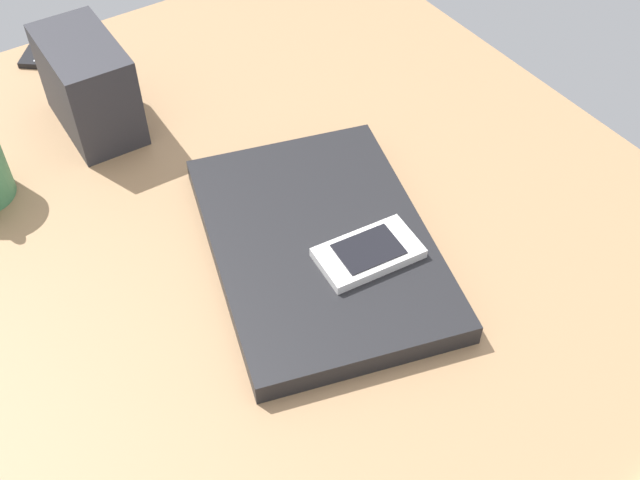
{
  "coord_description": "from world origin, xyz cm",
  "views": [
    {
      "loc": [
        44.01,
        -33.53,
        65.78
      ],
      "look_at": [
        -2.94,
        -2.61,
        5.0
      ],
      "focal_mm": 43.47,
      "sensor_mm": 36.0,
      "label": 1
    }
  ],
  "objects": [
    {
      "name": "cell_phone_on_laptop",
      "position": [
        2.21,
        -0.38,
        6.16
      ],
      "size": [
        6.94,
        11.11,
        1.22
      ],
      "color": "silver",
      "rests_on": "laptop_closed"
    },
    {
      "name": "desk_organizer",
      "position": [
        -37.15,
        -14.15,
        8.97
      ],
      "size": [
        14.84,
        8.57,
        11.94
      ],
      "primitive_type": "cube",
      "rotation": [
        0.0,
        0.0,
        -0.02
      ],
      "color": "#2D2D33",
      "rests_on": "desk_surface"
    },
    {
      "name": "laptop_closed",
      "position": [
        -2.94,
        -2.61,
        4.29
      ],
      "size": [
        37.34,
        30.54,
        2.58
      ],
      "primitive_type": "cube",
      "rotation": [
        0.0,
        0.0,
        -0.27
      ],
      "color": "black",
      "rests_on": "desk_surface"
    },
    {
      "name": "cell_phone_on_desk",
      "position": [
        -53.24,
        -12.69,
        3.44
      ],
      "size": [
        11.14,
        12.09,
        0.95
      ],
      "color": "black",
      "rests_on": "desk_surface"
    },
    {
      "name": "desk_surface",
      "position": [
        0.0,
        0.0,
        1.5
      ],
      "size": [
        120.0,
        80.0,
        3.0
      ],
      "primitive_type": "cube",
      "color": "#9E7751",
      "rests_on": "ground"
    }
  ]
}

